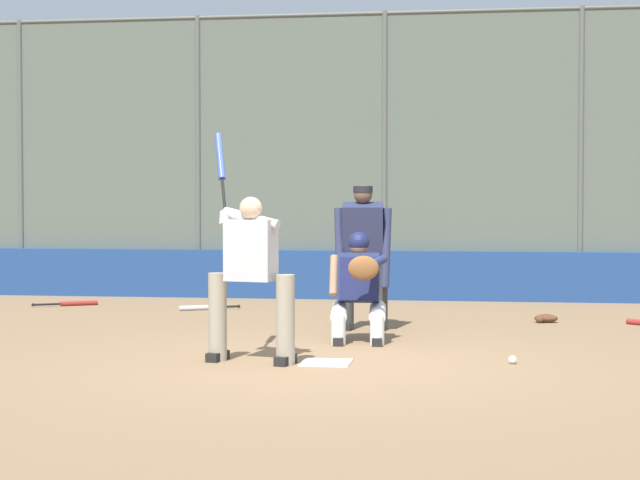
% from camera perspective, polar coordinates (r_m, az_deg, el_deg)
% --- Properties ---
extents(ground_plane, '(160.00, 160.00, 0.00)m').
position_cam_1_polar(ground_plane, '(9.47, 0.33, -6.59)').
color(ground_plane, '#846647').
extents(home_plate_marker, '(0.43, 0.43, 0.01)m').
position_cam_1_polar(home_plate_marker, '(9.47, 0.33, -6.55)').
color(home_plate_marker, white).
rests_on(home_plate_marker, ground_plane).
extents(backstop_fence, '(16.76, 0.08, 4.17)m').
position_cam_1_polar(backstop_fence, '(15.57, 3.47, 4.84)').
color(backstop_fence, '#515651').
rests_on(backstop_fence, ground_plane).
extents(padding_wall, '(16.35, 0.18, 0.71)m').
position_cam_1_polar(padding_wall, '(15.49, 3.42, -1.89)').
color(padding_wall, navy).
rests_on(padding_wall, ground_plane).
extents(bleachers_beyond, '(11.68, 1.95, 1.16)m').
position_cam_1_polar(bleachers_beyond, '(18.06, -3.57, -1.23)').
color(bleachers_beyond, slate).
rests_on(bleachers_beyond, ground_plane).
extents(batter_at_plate, '(0.87, 0.79, 2.07)m').
position_cam_1_polar(batter_at_plate, '(9.45, -3.75, -1.74)').
color(batter_at_plate, gray).
rests_on(batter_at_plate, ground_plane).
extents(catcher_behind_plate, '(0.60, 0.71, 1.12)m').
position_cam_1_polar(catcher_behind_plate, '(10.74, 2.07, -2.45)').
color(catcher_behind_plate, silver).
rests_on(catcher_behind_plate, ground_plane).
extents(umpire_home, '(0.65, 0.42, 1.60)m').
position_cam_1_polar(umpire_home, '(11.78, 2.31, -0.69)').
color(umpire_home, '#333333').
rests_on(umpire_home, ground_plane).
extents(spare_bat_near_backstop, '(0.79, 0.48, 0.07)m').
position_cam_1_polar(spare_bat_near_backstop, '(14.96, -12.98, -3.31)').
color(spare_bat_near_backstop, black).
rests_on(spare_bat_near_backstop, ground_plane).
extents(spare_bat_by_padding, '(0.74, 0.45, 0.07)m').
position_cam_1_polar(spare_bat_by_padding, '(14.09, -6.34, -3.60)').
color(spare_bat_by_padding, black).
rests_on(spare_bat_by_padding, ground_plane).
extents(fielding_glove_on_dirt, '(0.27, 0.21, 0.10)m').
position_cam_1_polar(fielding_glove_on_dirt, '(12.86, 11.93, -4.11)').
color(fielding_glove_on_dirt, '#56331E').
rests_on(fielding_glove_on_dirt, ground_plane).
extents(baseball_loose, '(0.07, 0.07, 0.07)m').
position_cam_1_polar(baseball_loose, '(9.57, 10.23, -6.31)').
color(baseball_loose, white).
rests_on(baseball_loose, ground_plane).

